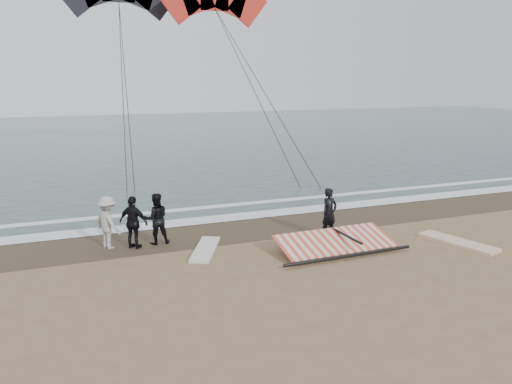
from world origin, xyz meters
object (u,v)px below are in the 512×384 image
at_px(board_cream, 205,249).
at_px(sail_rig, 331,243).
at_px(man_main, 329,213).
at_px(board_white, 458,242).

distance_m(board_cream, sail_rig, 3.71).
xyz_separation_m(man_main, sail_rig, (-0.51, -1.05, -0.60)).
distance_m(board_white, sail_rig, 3.99).
height_order(board_cream, sail_rig, sail_rig).
bearing_deg(man_main, board_white, -46.10).
bearing_deg(board_white, man_main, 132.88).
distance_m(man_main, sail_rig, 1.31).
bearing_deg(sail_rig, board_white, -13.75).
xyz_separation_m(board_white, sail_rig, (-3.87, 0.95, 0.15)).
relative_size(board_white, sail_rig, 0.59).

